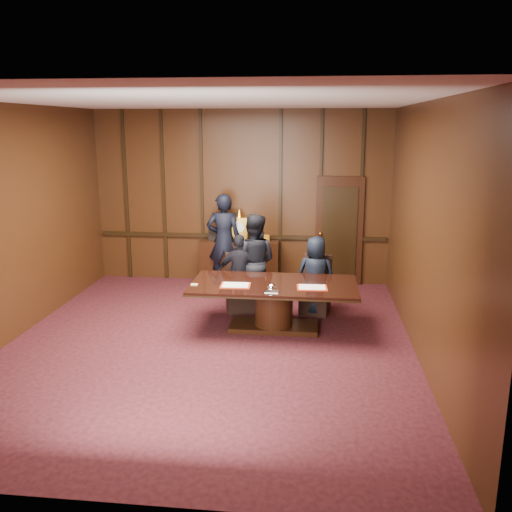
{
  "coord_description": "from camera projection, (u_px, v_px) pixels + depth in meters",
  "views": [
    {
      "loc": [
        1.53,
        -7.38,
        3.17
      ],
      "look_at": [
        0.55,
        1.36,
        1.05
      ],
      "focal_mm": 38.0,
      "sensor_mm": 36.0,
      "label": 1
    }
  ],
  "objects": [
    {
      "name": "sideboard",
      "position": [
        240.0,
        260.0,
        11.08
      ],
      "size": [
        1.6,
        0.45,
        1.54
      ],
      "color": "black",
      "rests_on": "ground"
    },
    {
      "name": "witness_right",
      "position": [
        254.0,
        262.0,
        9.5
      ],
      "size": [
        0.9,
        0.75,
        1.7
      ],
      "primitive_type": "imported",
      "rotation": [
        0.0,
        0.0,
        3.0
      ],
      "color": "black",
      "rests_on": "ground"
    },
    {
      "name": "conference_table",
      "position": [
        274.0,
        298.0,
        8.56
      ],
      "size": [
        2.62,
        1.32,
        0.76
      ],
      "color": "black",
      "rests_on": "ground"
    },
    {
      "name": "folder_left",
      "position": [
        236.0,
        285.0,
        8.37
      ],
      "size": [
        0.48,
        0.35,
        0.02
      ],
      "rotation": [
        0.0,
        0.0,
        0.05
      ],
      "color": "#B12910",
      "rests_on": "conference_table"
    },
    {
      "name": "chair_right",
      "position": [
        315.0,
        296.0,
        9.39
      ],
      "size": [
        0.56,
        0.56,
        0.99
      ],
      "rotation": [
        0.0,
        0.0,
        -0.18
      ],
      "color": "black",
      "rests_on": "ground"
    },
    {
      "name": "signatory_right",
      "position": [
        316.0,
        276.0,
        9.22
      ],
      "size": [
        0.72,
        0.51,
        1.37
      ],
      "primitive_type": "imported",
      "rotation": [
        0.0,
        0.0,
        3.02
      ],
      "color": "black",
      "rests_on": "ground"
    },
    {
      "name": "room",
      "position": [
        213.0,
        229.0,
        7.76
      ],
      "size": [
        7.0,
        7.04,
        3.5
      ],
      "color": "black",
      "rests_on": "ground"
    },
    {
      "name": "witness_left",
      "position": [
        224.0,
        240.0,
        10.84
      ],
      "size": [
        0.72,
        0.5,
        1.88
      ],
      "primitive_type": "imported",
      "rotation": [
        0.0,
        0.0,
        3.22
      ],
      "color": "black",
      "rests_on": "ground"
    },
    {
      "name": "chair_left",
      "position": [
        241.0,
        294.0,
        9.53
      ],
      "size": [
        0.58,
        0.58,
        0.99
      ],
      "rotation": [
        0.0,
        0.0,
        0.25
      ],
      "color": "black",
      "rests_on": "ground"
    },
    {
      "name": "inkstand",
      "position": [
        272.0,
        288.0,
        8.06
      ],
      "size": [
        0.2,
        0.14,
        0.12
      ],
      "color": "white",
      "rests_on": "conference_table"
    },
    {
      "name": "folder_right",
      "position": [
        312.0,
        287.0,
        8.26
      ],
      "size": [
        0.48,
        0.36,
        0.02
      ],
      "rotation": [
        0.0,
        0.0,
        0.06
      ],
      "color": "#B12910",
      "rests_on": "conference_table"
    },
    {
      "name": "notepad",
      "position": [
        194.0,
        284.0,
        8.41
      ],
      "size": [
        0.1,
        0.07,
        0.01
      ],
      "primitive_type": "cube",
      "rotation": [
        0.0,
        0.0,
        0.03
      ],
      "color": "#E1C86E",
      "rests_on": "conference_table"
    },
    {
      "name": "signatory_left",
      "position": [
        240.0,
        273.0,
        9.36
      ],
      "size": [
        0.82,
        0.4,
        1.37
      ],
      "primitive_type": "imported",
      "rotation": [
        0.0,
        0.0,
        3.22
      ],
      "color": "black",
      "rests_on": "ground"
    }
  ]
}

